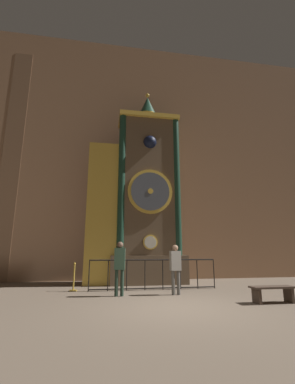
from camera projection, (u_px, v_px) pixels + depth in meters
name	position (u px, v px, depth m)	size (l,w,h in m)	color
ground_plane	(178.00, 308.00, 6.45)	(28.00, 28.00, 0.00)	brown
cathedral_back_wall	(141.00, 153.00, 14.09)	(24.00, 0.32, 13.26)	#936B4C
clock_tower	(138.00, 198.00, 11.98)	(4.42, 1.77, 9.35)	brown
railing_fence	(154.00, 273.00, 9.49)	(4.74, 0.05, 1.09)	black
visitor_near	(120.00, 263.00, 8.28)	(0.37, 0.26, 1.69)	#213427
visitor_far	(175.00, 264.00, 8.52)	(0.35, 0.24, 1.59)	#58554F
stanchion_post	(74.00, 282.00, 9.16)	(0.28, 0.28, 0.98)	#B28E33
visitor_bench	(272.00, 291.00, 7.09)	(1.22, 0.40, 0.44)	#423328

